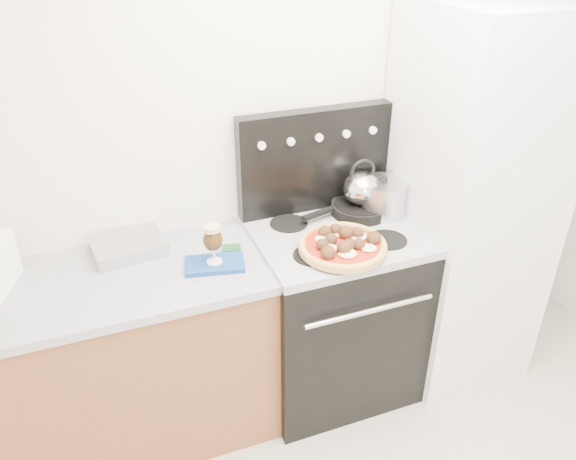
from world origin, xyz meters
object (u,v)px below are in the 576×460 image
beer_glass (213,244)px  pizza_pan (342,251)px  fridge (467,204)px  skillet (360,208)px  pizza (343,244)px  stove_body (333,314)px  oven_mitt (215,264)px  base_cabinet (106,368)px  stock_pot (383,199)px  tea_kettle (362,186)px

beer_glass → pizza_pan: 0.56m
fridge → skillet: size_ratio=6.70×
pizza → stove_body: bearing=72.7°
pizza_pan → pizza: 0.03m
fridge → oven_mitt: size_ratio=7.59×
pizza_pan → oven_mitt: bearing=167.9°
fridge → skillet: 0.54m
base_cabinet → pizza: 1.19m
base_cabinet → oven_mitt: size_ratio=5.79×
beer_glass → pizza: (0.54, -0.12, -0.05)m
beer_glass → pizza_pan: (0.54, -0.12, -0.08)m
oven_mitt → beer_glass: beer_glass is taller
beer_glass → pizza_pan: beer_glass is taller
base_cabinet → fridge: size_ratio=0.76×
oven_mitt → beer_glass: (0.00, 0.00, 0.10)m
beer_glass → stock_pot: beer_glass is taller
beer_glass → tea_kettle: (0.78, 0.18, 0.06)m
pizza_pan → pizza: bearing=0.0°
base_cabinet → stock_pot: (1.39, 0.06, 0.57)m
fridge → skillet: bearing=163.5°
oven_mitt → tea_kettle: 0.81m
pizza_pan → stock_pot: (0.34, 0.25, 0.07)m
pizza_pan → pizza: size_ratio=0.91×
beer_glass → skillet: beer_glass is taller
stock_pot → stove_body: bearing=-162.9°
fridge → pizza: (-0.75, -0.14, 0.01)m
base_cabinet → stove_body: (1.10, -0.02, 0.01)m
base_cabinet → pizza: (1.05, -0.19, 0.53)m
beer_glass → oven_mitt: bearing=0.0°
skillet → oven_mitt: bearing=-167.3°
fridge → stove_body: bearing=178.0°
base_cabinet → oven_mitt: oven_mitt is taller
beer_glass → stock_pot: size_ratio=0.81×
fridge → stock_pot: 0.43m
base_cabinet → tea_kettle: 1.44m
stove_body → stock_pot: (0.28, 0.09, 0.56)m
base_cabinet → beer_glass: bearing=-8.1°
stove_body → pizza_pan: size_ratio=2.52×
base_cabinet → stock_pot: stock_pot is taller
base_cabinet → oven_mitt: bearing=-8.1°
skillet → stock_pot: stock_pot is taller
tea_kettle → beer_glass: bearing=-154.6°
oven_mitt → pizza: size_ratio=0.65×
fridge → tea_kettle: bearing=163.5°
base_cabinet → stove_body: stove_body is taller
oven_mitt → beer_glass: bearing=0.0°
pizza_pan → stock_pot: bearing=36.8°
oven_mitt → stock_pot: size_ratio=1.13×
oven_mitt → pizza: bearing=-12.1°
beer_glass → skillet: size_ratio=0.63×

